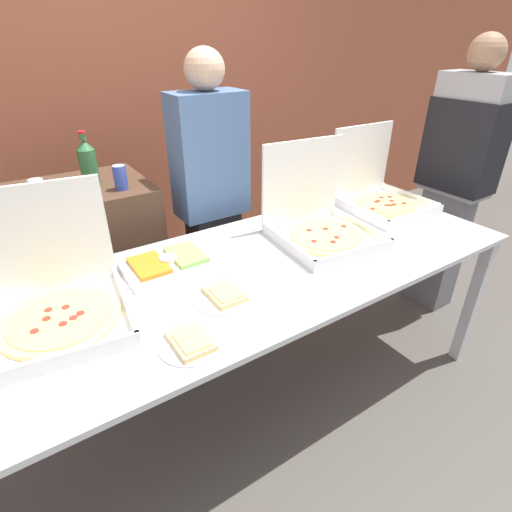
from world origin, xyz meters
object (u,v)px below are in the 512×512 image
Objects in this scene: pizza_box_near_right at (57,299)px; pizza_box_near_left at (379,194)px; person_server_vest at (457,170)px; pizza_box_far_right at (319,222)px; veggie_tray at (168,263)px; paper_plate_front_left at (225,295)px; person_guest_plaid at (212,201)px; soda_can_colored at (120,177)px; paper_plate_front_center at (191,341)px; soda_can_silver at (38,192)px; soda_bottle at (88,162)px.

pizza_box_near_right is 1.79m from pizza_box_near_left.
person_server_vest is (2.36, -0.01, 0.08)m from pizza_box_near_right.
veggie_tray is (-0.75, 0.13, -0.06)m from pizza_box_far_right.
veggie_tray is (-0.09, 0.33, 0.01)m from paper_plate_front_left.
person_guest_plaid is at bearing 119.26° from pizza_box_far_right.
pizza_box_near_right is at bearing 158.81° from paper_plate_front_left.
pizza_box_far_right reaches higher than soda_can_colored.
paper_plate_front_center is at bearing -159.58° from pizza_box_near_left.
soda_can_colored is 0.07× the size of person_server_vest.
veggie_tray is at bearing 175.57° from pizza_box_far_right.
pizza_box_near_right is at bearing -96.68° from soda_can_silver.
pizza_box_near_left is 1.87× the size of paper_plate_front_left.
person_guest_plaid reaches higher than soda_can_silver.
soda_can_colored is (-1.33, 0.55, 0.19)m from pizza_box_near_left.
person_guest_plaid reaches higher than soda_can_colored.
veggie_tray is at bearing 21.53° from pizza_box_near_right.
pizza_box_far_right is at bearing 16.93° from paper_plate_front_left.
person_server_vest is at bearing 5.91° from pizza_box_far_right.
veggie_tray is at bearing 105.64° from paper_plate_front_left.
veggie_tray is 0.59m from soda_can_colored.
pizza_box_near_left is at bearing 14.55° from paper_plate_front_left.
soda_can_silver is (-1.71, 0.54, 0.19)m from pizza_box_near_left.
pizza_box_near_left is 1.27m from paper_plate_front_left.
pizza_box_far_right reaches higher than soda_can_silver.
soda_bottle is 0.17× the size of person_guest_plaid.
soda_can_colored is at bearing 70.81° from person_server_vest.
pizza_box_near_right is at bearing 32.91° from person_guest_plaid.
person_guest_plaid is (0.60, -0.20, -0.27)m from soda_bottle.
person_guest_plaid is at bearing 64.97° from paper_plate_front_left.
soda_can_silver is (-0.27, -0.16, -0.06)m from soda_bottle.
paper_plate_front_left is at bearing -78.32° from soda_bottle.
soda_can_silver is 1.00× the size of soda_can_colored.
soda_can_silver is 0.07× the size of person_guest_plaid.
person_guest_plaid is 0.96× the size of person_server_vest.
soda_can_colored reaches higher than veggie_tray.
pizza_box_far_right is 4.14× the size of soda_can_silver.
soda_can_colored is at bearing 1.33° from soda_can_silver.
soda_bottle is 2.25× the size of soda_can_colored.
soda_bottle is at bearing 101.68° from paper_plate_front_left.
soda_bottle reaches higher than soda_can_silver.
soda_can_silver is at bearing 126.13° from veggie_tray.
pizza_box_near_left is 1.54m from paper_plate_front_center.
pizza_box_near_right is 0.30× the size of person_server_vest.
pizza_box_near_right is at bearing -175.16° from pizza_box_far_right.
pizza_box_near_left is 0.59m from person_server_vest.
paper_plate_front_left is 0.35m from veggie_tray.
paper_plate_front_left is 1.14× the size of paper_plate_front_center.
person_server_vest is (1.15, 0.01, 0.08)m from pizza_box_far_right.
person_server_vest is (2.04, 0.38, 0.14)m from paper_plate_front_center.
pizza_box_near_right is 0.82m from soda_can_colored.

